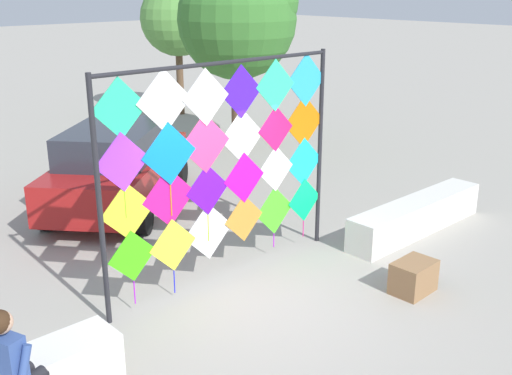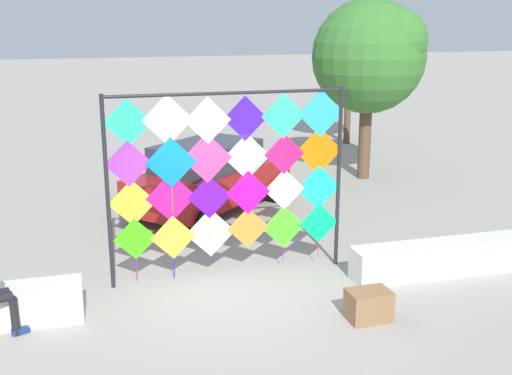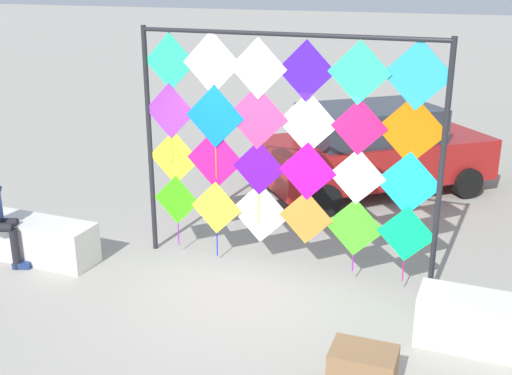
{
  "view_description": "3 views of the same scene",
  "coord_description": "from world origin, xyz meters",
  "views": [
    {
      "loc": [
        -5.09,
        -5.74,
        4.21
      ],
      "look_at": [
        0.79,
        0.65,
        1.31
      ],
      "focal_mm": 42.88,
      "sensor_mm": 36.0,
      "label": 1
    },
    {
      "loc": [
        -2.02,
        -9.36,
        4.44
      ],
      "look_at": [
        0.66,
        0.41,
        1.65
      ],
      "focal_mm": 44.32,
      "sensor_mm": 36.0,
      "label": 2
    },
    {
      "loc": [
        2.89,
        -6.72,
        3.91
      ],
      "look_at": [
        -0.02,
        0.47,
        1.26
      ],
      "focal_mm": 44.31,
      "sensor_mm": 36.0,
      "label": 3
    }
  ],
  "objects": [
    {
      "name": "ground",
      "position": [
        0.0,
        0.0,
        0.0
      ],
      "size": [
        120.0,
        120.0,
        0.0
      ],
      "primitive_type": "plane",
      "color": "#9E998E"
    },
    {
      "name": "tree_far_right",
      "position": [
        7.04,
        11.28,
        3.04
      ],
      "size": [
        2.51,
        2.77,
        4.35
      ],
      "color": "brown",
      "rests_on": "ground"
    },
    {
      "name": "cardboard_box_large",
      "position": [
        1.89,
        -1.48,
        0.23
      ],
      "size": [
        0.65,
        0.47,
        0.47
      ],
      "primitive_type": "cube",
      "rotation": [
        0.0,
        0.0,
        0.03
      ],
      "color": "olive",
      "rests_on": "ground"
    },
    {
      "name": "plaza_ledge_right",
      "position": [
        3.87,
        -0.22,
        0.29
      ],
      "size": [
        3.29,
        0.56,
        0.59
      ],
      "primitive_type": "cube",
      "color": "silver",
      "rests_on": "ground"
    },
    {
      "name": "kite_display_rack",
      "position": [
        0.25,
        0.71,
        1.89
      ],
      "size": [
        4.09,
        0.11,
        3.25
      ],
      "color": "#232328",
      "rests_on": "ground"
    },
    {
      "name": "parked_car",
      "position": [
        0.68,
        4.54,
        0.82
      ],
      "size": [
        4.33,
        4.09,
        1.62
      ],
      "color": "maroon",
      "rests_on": "ground"
    },
    {
      "name": "tree_palm_like",
      "position": [
        5.56,
        6.36,
        3.38
      ],
      "size": [
        3.05,
        3.05,
        4.87
      ],
      "color": "brown",
      "rests_on": "ground"
    }
  ]
}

